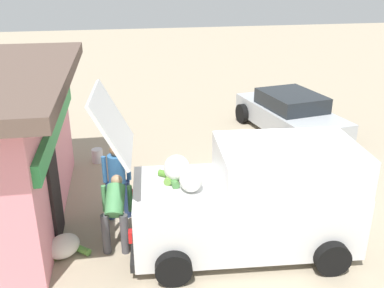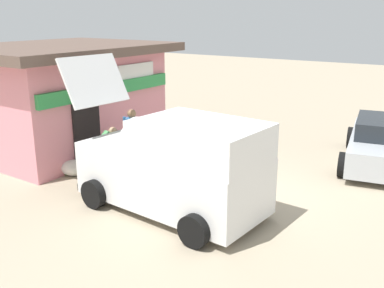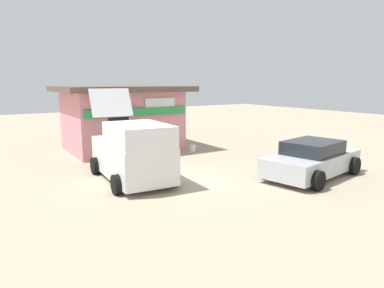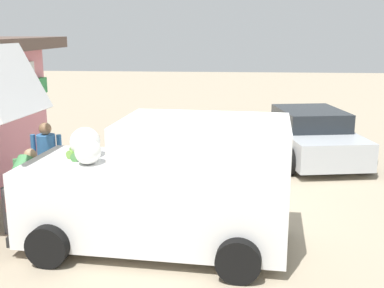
{
  "view_description": "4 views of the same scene",
  "coord_description": "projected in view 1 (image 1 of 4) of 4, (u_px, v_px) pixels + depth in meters",
  "views": [
    {
      "loc": [
        -7.87,
        3.03,
        4.89
      ],
      "look_at": [
        0.93,
        1.39,
        1.2
      ],
      "focal_mm": 40.29,
      "sensor_mm": 36.0,
      "label": 1
    },
    {
      "loc": [
        -8.31,
        -4.23,
        4.0
      ],
      "look_at": [
        0.14,
        1.29,
        1.01
      ],
      "focal_mm": 41.36,
      "sensor_mm": 36.0,
      "label": 2
    },
    {
      "loc": [
        -6.1,
        -10.08,
        3.35
      ],
      "look_at": [
        1.04,
        0.67,
        1.04
      ],
      "focal_mm": 32.76,
      "sensor_mm": 36.0,
      "label": 3
    },
    {
      "loc": [
        -8.25,
        -0.26,
        3.3
      ],
      "look_at": [
        1.55,
        0.52,
        0.94
      ],
      "focal_mm": 44.92,
      "sensor_mm": 36.0,
      "label": 4
    }
  ],
  "objects": [
    {
      "name": "ground_plane",
      "position": [
        261.0,
        205.0,
        9.53
      ],
      "size": [
        60.0,
        60.0,
        0.0
      ],
      "primitive_type": "plane",
      "color": "tan"
    },
    {
      "name": "delivery_van",
      "position": [
        252.0,
        198.0,
        7.81
      ],
      "size": [
        2.39,
        4.66,
        3.08
      ],
      "color": "white",
      "rests_on": "ground_plane"
    },
    {
      "name": "parked_sedan",
      "position": [
        290.0,
        114.0,
        13.47
      ],
      "size": [
        4.34,
        2.68,
        1.29
      ],
      "color": "#B2B7BC",
      "rests_on": "ground_plane"
    },
    {
      "name": "vendor_standing",
      "position": [
        117.0,
        177.0,
        8.71
      ],
      "size": [
        0.36,
        0.57,
        1.65
      ],
      "color": "navy",
      "rests_on": "ground_plane"
    },
    {
      "name": "customer_bending",
      "position": [
        115.0,
        209.0,
        7.82
      ],
      "size": [
        0.74,
        0.6,
        1.34
      ],
      "color": "#4C4C51",
      "rests_on": "ground_plane"
    },
    {
      "name": "unloaded_banana_pile",
      "position": [
        64.0,
        247.0,
        7.8
      ],
      "size": [
        0.78,
        0.88,
        0.41
      ],
      "color": "silver",
      "rests_on": "ground_plane"
    },
    {
      "name": "paint_bucket",
      "position": [
        97.0,
        156.0,
        11.58
      ],
      "size": [
        0.3,
        0.3,
        0.37
      ],
      "primitive_type": "cylinder",
      "color": "silver",
      "rests_on": "ground_plane"
    }
  ]
}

